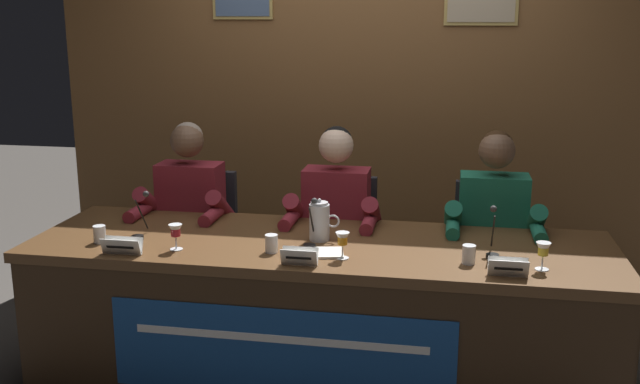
{
  "coord_description": "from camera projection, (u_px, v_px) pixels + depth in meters",
  "views": [
    {
      "loc": [
        0.61,
        -3.34,
        1.82
      ],
      "look_at": [
        0.0,
        0.0,
        0.99
      ],
      "focal_mm": 40.76,
      "sensor_mm": 36.0,
      "label": 1
    }
  ],
  "objects": [
    {
      "name": "microphone_right",
      "position": [
        493.0,
        240.0,
        3.33
      ],
      "size": [
        0.06,
        0.17,
        0.22
      ],
      "color": "black",
      "rests_on": "conference_table"
    },
    {
      "name": "panelist_left",
      "position": [
        186.0,
        215.0,
        4.11
      ],
      "size": [
        0.51,
        0.48,
        1.24
      ],
      "color": "black",
      "rests_on": "ground_plane"
    },
    {
      "name": "chair_right",
      "position": [
        488.0,
        267.0,
        4.07
      ],
      "size": [
        0.44,
        0.45,
        0.91
      ],
      "color": "black",
      "rests_on": "ground_plane"
    },
    {
      "name": "panelist_right",
      "position": [
        493.0,
        230.0,
        3.81
      ],
      "size": [
        0.51,
        0.48,
        1.24
      ],
      "color": "black",
      "rests_on": "ground_plane"
    },
    {
      "name": "nameplate_right",
      "position": [
        508.0,
        267.0,
        3.07
      ],
      "size": [
        0.17,
        0.06,
        0.08
      ],
      "color": "white",
      "rests_on": "conference_table"
    },
    {
      "name": "chair_left",
      "position": [
        200.0,
        250.0,
        4.37
      ],
      "size": [
        0.44,
        0.45,
        0.91
      ],
      "color": "black",
      "rests_on": "ground_plane"
    },
    {
      "name": "document_stack_center",
      "position": [
        321.0,
        253.0,
        3.36
      ],
      "size": [
        0.23,
        0.19,
        0.01
      ],
      "color": "white",
      "rests_on": "conference_table"
    },
    {
      "name": "water_pitcher_central",
      "position": [
        320.0,
        221.0,
        3.56
      ],
      "size": [
        0.15,
        0.1,
        0.21
      ],
      "color": "silver",
      "rests_on": "conference_table"
    },
    {
      "name": "ground_plane",
      "position": [
        320.0,
        380.0,
        3.73
      ],
      "size": [
        12.0,
        12.0,
        0.0
      ],
      "primitive_type": "plane",
      "color": "#4C4742"
    },
    {
      "name": "panelist_center",
      "position": [
        334.0,
        222.0,
        3.96
      ],
      "size": [
        0.51,
        0.48,
        1.24
      ],
      "color": "black",
      "rests_on": "ground_plane"
    },
    {
      "name": "juice_glass_center",
      "position": [
        342.0,
        240.0,
        3.28
      ],
      "size": [
        0.06,
        0.06,
        0.12
      ],
      "color": "white",
      "rests_on": "conference_table"
    },
    {
      "name": "microphone_center",
      "position": [
        311.0,
        231.0,
        3.47
      ],
      "size": [
        0.06,
        0.17,
        0.22
      ],
      "color": "black",
      "rests_on": "conference_table"
    },
    {
      "name": "water_cup_left",
      "position": [
        100.0,
        235.0,
        3.53
      ],
      "size": [
        0.06,
        0.06,
        0.08
      ],
      "color": "silver",
      "rests_on": "conference_table"
    },
    {
      "name": "nameplate_left",
      "position": [
        122.0,
        246.0,
        3.35
      ],
      "size": [
        0.19,
        0.06,
        0.08
      ],
      "color": "white",
      "rests_on": "conference_table"
    },
    {
      "name": "conference_table",
      "position": [
        316.0,
        295.0,
        3.5
      ],
      "size": [
        2.84,
        0.88,
        0.74
      ],
      "color": "brown",
      "rests_on": "ground_plane"
    },
    {
      "name": "microphone_left",
      "position": [
        140.0,
        223.0,
        3.61
      ],
      "size": [
        0.06,
        0.17,
        0.22
      ],
      "color": "black",
      "rests_on": "conference_table"
    },
    {
      "name": "water_cup_center",
      "position": [
        271.0,
        244.0,
        3.38
      ],
      "size": [
        0.06,
        0.06,
        0.08
      ],
      "color": "silver",
      "rests_on": "conference_table"
    },
    {
      "name": "chair_center",
      "position": [
        339.0,
        258.0,
        4.22
      ],
      "size": [
        0.44,
        0.45,
        0.91
      ],
      "color": "black",
      "rests_on": "ground_plane"
    },
    {
      "name": "water_cup_right",
      "position": [
        469.0,
        255.0,
        3.23
      ],
      "size": [
        0.06,
        0.06,
        0.08
      ],
      "color": "silver",
      "rests_on": "conference_table"
    },
    {
      "name": "nameplate_center",
      "position": [
        299.0,
        257.0,
        3.2
      ],
      "size": [
        0.16,
        0.06,
        0.08
      ],
      "color": "white",
      "rests_on": "conference_table"
    },
    {
      "name": "juice_glass_left",
      "position": [
        176.0,
        232.0,
        3.41
      ],
      "size": [
        0.06,
        0.06,
        0.12
      ],
      "color": "white",
      "rests_on": "conference_table"
    },
    {
      "name": "juice_glass_right",
      "position": [
        543.0,
        251.0,
        3.14
      ],
      "size": [
        0.06,
        0.06,
        0.12
      ],
      "color": "white",
      "rests_on": "conference_table"
    },
    {
      "name": "wall_back_panelled",
      "position": [
        359.0,
        96.0,
        4.78
      ],
      "size": [
        4.04,
        0.14,
        2.6
      ],
      "color": "brown",
      "rests_on": "ground_plane"
    }
  ]
}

